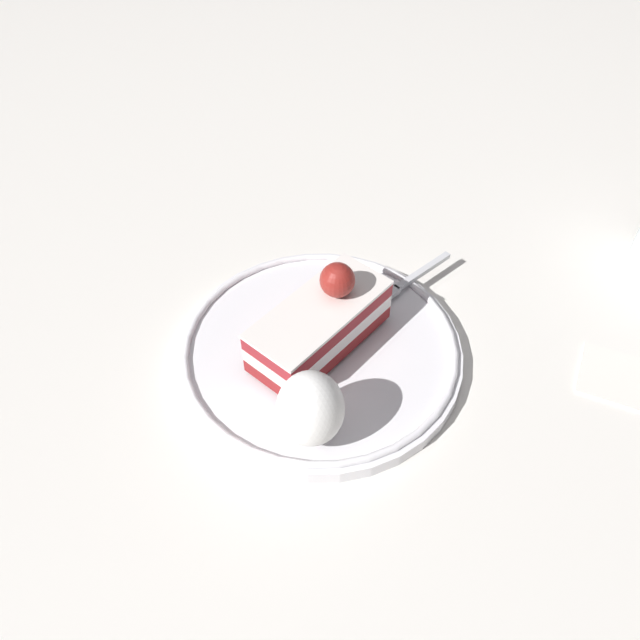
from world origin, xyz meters
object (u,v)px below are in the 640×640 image
at_px(dessert_plate, 320,351).
at_px(whipped_cream_dollop, 310,409).
at_px(cake_slice, 321,322).
at_px(fork, 404,284).

height_order(dessert_plate, whipped_cream_dollop, whipped_cream_dollop).
distance_m(cake_slice, fork, 0.10).
bearing_deg(fork, cake_slice, -21.59).
bearing_deg(cake_slice, fork, 158.41).
relative_size(dessert_plate, cake_slice, 1.78).
distance_m(whipped_cream_dollop, fork, 0.18).
relative_size(dessert_plate, whipped_cream_dollop, 3.80).
bearing_deg(whipped_cream_dollop, fork, 179.08).
bearing_deg(whipped_cream_dollop, dessert_plate, -157.60).
distance_m(dessert_plate, cake_slice, 0.03).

